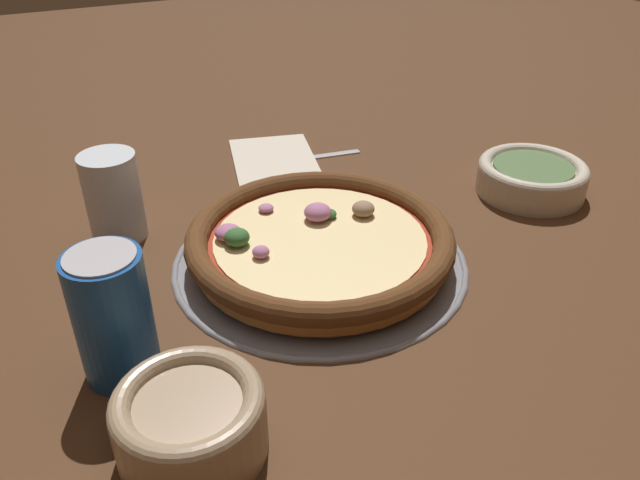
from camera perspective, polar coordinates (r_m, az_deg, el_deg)
ground_plane at (r=0.71m, az=0.00°, el=-2.00°), size 3.00×3.00×0.00m
pizza_tray at (r=0.71m, az=0.00°, el=-1.75°), size 0.33×0.33×0.01m
pizza at (r=0.69m, az=-0.05°, el=-0.10°), size 0.30×0.30×0.04m
bowl_near at (r=0.50m, az=-11.78°, el=-15.79°), size 0.12×0.12×0.06m
bowl_far at (r=0.89m, az=18.79°, el=5.56°), size 0.14×0.14×0.04m
drinking_cup at (r=0.77m, az=-18.36°, el=3.76°), size 0.07×0.07×0.11m
napkin at (r=0.94m, az=-4.24°, el=7.49°), size 0.19×0.16×0.01m
fork at (r=0.94m, az=-2.57°, el=7.35°), size 0.04×0.19×0.00m
beverage_can at (r=0.56m, az=-18.39°, el=-6.66°), size 0.07×0.07×0.12m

